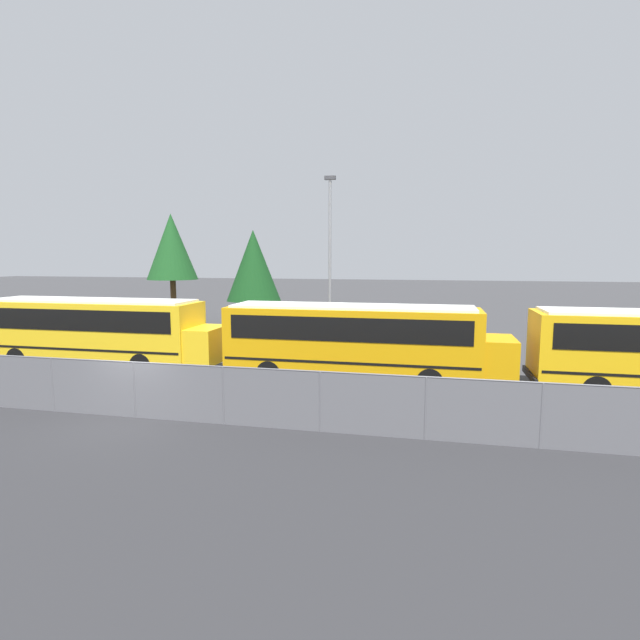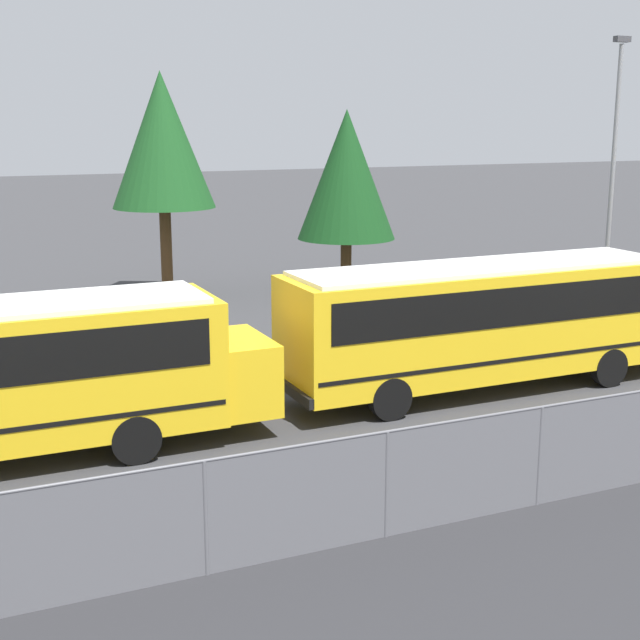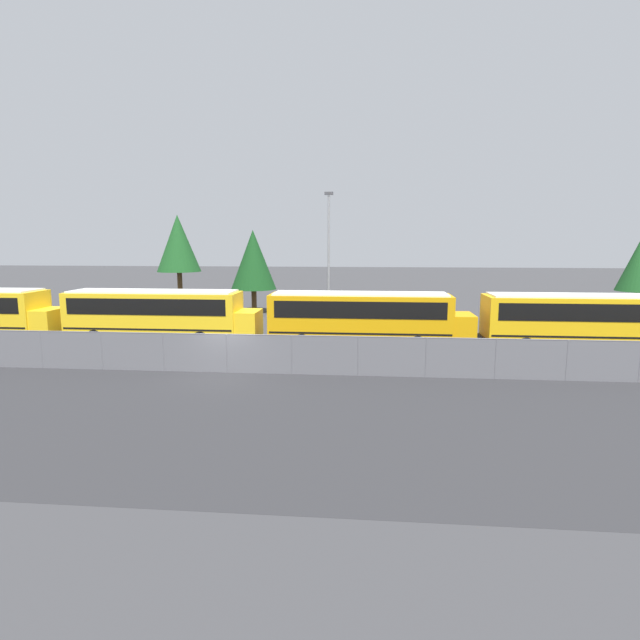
{
  "view_description": "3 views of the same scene",
  "coord_description": "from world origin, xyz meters",
  "px_view_note": "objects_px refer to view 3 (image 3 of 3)",
  "views": [
    {
      "loc": [
        9.18,
        -13.94,
        5.17
      ],
      "look_at": [
        4.57,
        6.94,
        2.45
      ],
      "focal_mm": 28.0,
      "sensor_mm": 36.0,
      "label": 1
    },
    {
      "loc": [
        -18.7,
        -11.88,
        6.73
      ],
      "look_at": [
        -10.68,
        6.03,
        2.27
      ],
      "focal_mm": 50.0,
      "sensor_mm": 36.0,
      "label": 2
    },
    {
      "loc": [
        6.38,
        -22.23,
        6.07
      ],
      "look_at": [
        3.84,
        5.66,
        1.67
      ],
      "focal_mm": 28.0,
      "sensor_mm": 36.0,
      "label": 3
    }
  ],
  "objects_px": {
    "school_bus_2": "(158,312)",
    "light_pole": "(329,255)",
    "tree_0": "(178,244)",
    "tree_2": "(640,264)",
    "school_bus_3": "(364,315)",
    "tree_1": "(253,260)",
    "school_bus_4": "(585,318)"
  },
  "relations": [
    {
      "from": "school_bus_3",
      "to": "school_bus_4",
      "type": "distance_m",
      "value": 12.11
    },
    {
      "from": "school_bus_2",
      "to": "light_pole",
      "type": "distance_m",
      "value": 12.24
    },
    {
      "from": "tree_0",
      "to": "tree_1",
      "type": "height_order",
      "value": "tree_0"
    },
    {
      "from": "school_bus_4",
      "to": "tree_1",
      "type": "xyz_separation_m",
      "value": [
        -21.68,
        14.02,
        2.62
      ]
    },
    {
      "from": "school_bus_3",
      "to": "school_bus_4",
      "type": "height_order",
      "value": "same"
    },
    {
      "from": "school_bus_2",
      "to": "tree_1",
      "type": "xyz_separation_m",
      "value": [
        2.68,
        13.85,
        2.62
      ]
    },
    {
      "from": "school_bus_3",
      "to": "school_bus_2",
      "type": "bearing_deg",
      "value": 178.9
    },
    {
      "from": "school_bus_3",
      "to": "school_bus_4",
      "type": "relative_size",
      "value": 1.0
    },
    {
      "from": "school_bus_2",
      "to": "school_bus_4",
      "type": "xyz_separation_m",
      "value": [
        24.36,
        -0.17,
        0.0
      ]
    },
    {
      "from": "school_bus_3",
      "to": "tree_1",
      "type": "height_order",
      "value": "tree_1"
    },
    {
      "from": "tree_1",
      "to": "school_bus_2",
      "type": "bearing_deg",
      "value": -100.96
    },
    {
      "from": "tree_1",
      "to": "school_bus_4",
      "type": "bearing_deg",
      "value": -32.9
    },
    {
      "from": "school_bus_4",
      "to": "tree_2",
      "type": "xyz_separation_m",
      "value": [
        10.57,
        15.34,
        2.35
      ]
    },
    {
      "from": "school_bus_3",
      "to": "tree_0",
      "type": "height_order",
      "value": "tree_0"
    },
    {
      "from": "tree_0",
      "to": "tree_2",
      "type": "height_order",
      "value": "tree_0"
    },
    {
      "from": "school_bus_2",
      "to": "school_bus_4",
      "type": "distance_m",
      "value": 24.36
    },
    {
      "from": "school_bus_3",
      "to": "tree_2",
      "type": "relative_size",
      "value": 1.77
    },
    {
      "from": "school_bus_2",
      "to": "tree_0",
      "type": "relative_size",
      "value": 1.37
    },
    {
      "from": "light_pole",
      "to": "tree_2",
      "type": "distance_m",
      "value": 26.61
    },
    {
      "from": "light_pole",
      "to": "tree_1",
      "type": "relative_size",
      "value": 1.34
    },
    {
      "from": "tree_0",
      "to": "tree_2",
      "type": "relative_size",
      "value": 1.29
    },
    {
      "from": "tree_1",
      "to": "tree_2",
      "type": "xyz_separation_m",
      "value": [
        32.24,
        1.32,
        -0.27
      ]
    },
    {
      "from": "school_bus_2",
      "to": "tree_0",
      "type": "bearing_deg",
      "value": 106.15
    },
    {
      "from": "school_bus_4",
      "to": "tree_2",
      "type": "distance_m",
      "value": 18.78
    },
    {
      "from": "school_bus_3",
      "to": "tree_2",
      "type": "bearing_deg",
      "value": 34.2
    },
    {
      "from": "school_bus_2",
      "to": "tree_0",
      "type": "distance_m",
      "value": 16.19
    },
    {
      "from": "school_bus_2",
      "to": "tree_1",
      "type": "height_order",
      "value": "tree_1"
    },
    {
      "from": "school_bus_4",
      "to": "tree_1",
      "type": "distance_m",
      "value": 25.95
    },
    {
      "from": "light_pole",
      "to": "tree_0",
      "type": "xyz_separation_m",
      "value": [
        -14.07,
        8.34,
        0.77
      ]
    },
    {
      "from": "school_bus_4",
      "to": "tree_0",
      "type": "xyz_separation_m",
      "value": [
        -28.72,
        15.24,
        3.99
      ]
    },
    {
      "from": "school_bus_2",
      "to": "school_bus_3",
      "type": "relative_size",
      "value": 1.0
    },
    {
      "from": "school_bus_2",
      "to": "tree_2",
      "type": "xyz_separation_m",
      "value": [
        34.92,
        15.18,
        2.35
      ]
    }
  ]
}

